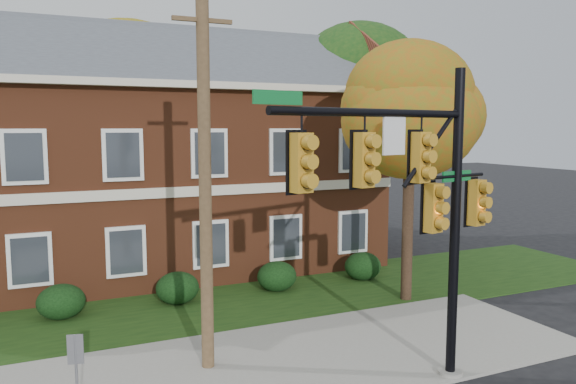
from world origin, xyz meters
name	(u,v)px	position (x,y,z in m)	size (l,w,h in m)	color
ground	(331,375)	(0.00, 0.00, 0.00)	(120.00, 120.00, 0.00)	black
sidewalk	(312,357)	(0.00, 1.00, 0.04)	(14.00, 5.00, 0.08)	gray
grass_strip	(243,301)	(0.00, 6.00, 0.02)	(30.00, 6.00, 0.04)	#193811
apartment_building	(144,145)	(-2.00, 11.95, 4.99)	(18.80, 8.80, 9.74)	brown
hedge_left	(61,302)	(-5.50, 6.70, 0.53)	(1.40, 1.26, 1.05)	black
hedge_center	(177,288)	(-2.00, 6.70, 0.53)	(1.40, 1.26, 1.05)	black
hedge_right	(277,276)	(1.50, 6.70, 0.53)	(1.40, 1.26, 1.05)	black
hedge_far_right	(363,266)	(5.00, 6.70, 0.53)	(1.40, 1.26, 1.05)	black
tree_near_right	(419,96)	(5.22, 3.87, 6.67)	(4.50, 4.25, 8.58)	black
tree_right_rear	(374,77)	(9.31, 12.81, 8.12)	(6.30, 5.95, 10.62)	black
tree_far_rear	(141,67)	(-0.66, 19.79, 8.84)	(6.84, 6.46, 11.52)	black
traffic_signal	(418,194)	(1.21, -1.45, 4.32)	(6.15, 1.39, 6.96)	gray
utility_pole	(205,183)	(-2.50, 1.48, 4.42)	(1.36, 0.29, 8.72)	#4F3B25
sign_post	(76,368)	(-5.50, -0.38, 1.33)	(0.28, 0.10, 1.96)	slate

